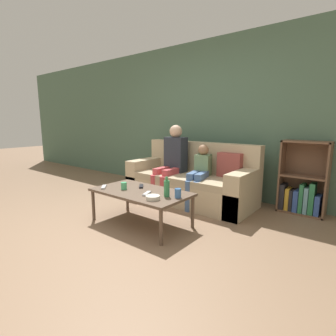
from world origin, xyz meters
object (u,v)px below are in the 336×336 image
object	(u,v)px
person_child	(200,172)
tv_remote_2	(147,194)
cup_far	(124,186)
bottle	(167,188)
bookshelf	(302,187)
couch	(191,182)
cup_near	(178,193)
snack_bowl	(153,198)
person_adult	(173,157)
tv_remote_0	(104,187)
coffee_table	(141,194)
tv_remote_1	(141,186)

from	to	relation	value
person_child	tv_remote_2	xyz separation A→B (m)	(-0.03, -1.10, -0.09)
cup_far	bottle	distance (m)	0.62
bookshelf	person_child	world-z (taller)	bookshelf
tv_remote_2	bottle	distance (m)	0.26
couch	cup_near	size ratio (longest dim) A/B	19.33
snack_bowl	bottle	distance (m)	0.20
bookshelf	bottle	size ratio (longest dim) A/B	4.38
person_adult	tv_remote_0	xyz separation A→B (m)	(-0.13, -1.28, -0.26)
cup_near	bottle	xyz separation A→B (m)	(-0.13, -0.04, 0.04)
coffee_table	bottle	bearing A→B (deg)	1.17
person_adult	cup_near	world-z (taller)	person_adult
cup_far	snack_bowl	world-z (taller)	cup_far
person_child	cup_near	bearing A→B (deg)	-84.08
cup_near	cup_far	bearing A→B (deg)	-170.03
person_adult	snack_bowl	xyz separation A→B (m)	(0.70, -1.27, -0.25)
couch	tv_remote_0	xyz separation A→B (m)	(-0.43, -1.37, 0.13)
snack_bowl	tv_remote_1	bearing A→B (deg)	146.92
person_adult	bottle	world-z (taller)	person_adult
coffee_table	bottle	xyz separation A→B (m)	(0.40, 0.01, 0.13)
couch	cup_far	bearing A→B (deg)	-97.98
couch	bookshelf	xyz separation A→B (m)	(1.50, 0.50, 0.06)
bookshelf	bottle	bearing A→B (deg)	-122.54
tv_remote_0	bottle	bearing A→B (deg)	-30.75
cup_near	tv_remote_1	xyz separation A→B (m)	(-0.65, 0.09, -0.04)
bookshelf	bottle	xyz separation A→B (m)	(-1.06, -1.66, 0.15)
couch	tv_remote_2	xyz separation A→B (m)	(0.20, -1.24, 0.13)
bookshelf	tv_remote_1	distance (m)	2.21
tv_remote_1	bottle	xyz separation A→B (m)	(0.53, -0.13, 0.09)
bookshelf	cup_far	world-z (taller)	bookshelf
cup_near	tv_remote_1	bearing A→B (deg)	172.34
person_child	tv_remote_1	world-z (taller)	person_child
couch	tv_remote_0	world-z (taller)	couch
bookshelf	person_adult	bearing A→B (deg)	-162.18
person_adult	cup_far	bearing A→B (deg)	-83.70
cup_far	tv_remote_1	xyz separation A→B (m)	(0.09, 0.22, -0.03)
tv_remote_0	coffee_table	bearing A→B (deg)	-21.48
tv_remote_2	cup_far	bearing A→B (deg)	160.04
cup_near	bottle	size ratio (longest dim) A/B	0.46
person_child	tv_remote_1	bearing A→B (deg)	-122.56
person_child	tv_remote_0	size ratio (longest dim) A/B	5.85
coffee_table	cup_far	distance (m)	0.24
person_adult	cup_near	size ratio (longest dim) A/B	11.48
coffee_table	tv_remote_1	bearing A→B (deg)	132.63
person_child	snack_bowl	size ratio (longest dim) A/B	5.81
bookshelf	tv_remote_0	size ratio (longest dim) A/B	6.42
bookshelf	cup_far	distance (m)	2.43
tv_remote_2	bottle	size ratio (longest dim) A/B	0.77
tv_remote_0	snack_bowl	distance (m)	0.82
person_child	couch	bearing A→B (deg)	136.93
cup_near	person_child	bearing A→B (deg)	108.33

